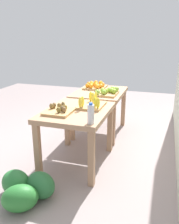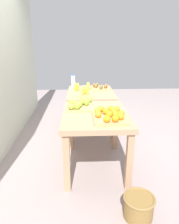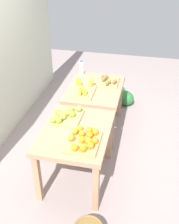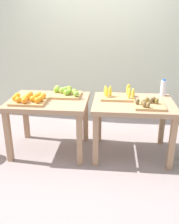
{
  "view_description": "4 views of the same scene",
  "coord_description": "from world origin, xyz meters",
  "views": [
    {
      "loc": [
        3.29,
        1.04,
        1.67
      ],
      "look_at": [
        0.05,
        0.01,
        0.57
      ],
      "focal_mm": 38.21,
      "sensor_mm": 36.0,
      "label": 1
    },
    {
      "loc": [
        -2.91,
        0.18,
        1.59
      ],
      "look_at": [
        0.02,
        0.05,
        0.56
      ],
      "focal_mm": 32.63,
      "sensor_mm": 36.0,
      "label": 2
    },
    {
      "loc": [
        -3.04,
        -0.73,
        2.66
      ],
      "look_at": [
        0.08,
        -0.02,
        0.61
      ],
      "focal_mm": 43.6,
      "sensor_mm": 36.0,
      "label": 3
    },
    {
      "loc": [
        0.29,
        -3.13,
        1.81
      ],
      "look_at": [
        -0.01,
        -0.01,
        0.6
      ],
      "focal_mm": 40.71,
      "sensor_mm": 36.0,
      "label": 4
    }
  ],
  "objects": [
    {
      "name": "ground_plane",
      "position": [
        0.0,
        0.0,
        0.0
      ],
      "size": [
        8.0,
        8.0,
        0.0
      ],
      "primitive_type": "plane",
      "color": "gray"
    },
    {
      "name": "back_wall",
      "position": [
        0.0,
        1.35,
        1.5
      ],
      "size": [
        4.4,
        0.12,
        3.0
      ],
      "primitive_type": "cube",
      "color": "beige",
      "rests_on": "ground_plane"
    },
    {
      "name": "display_table_left",
      "position": [
        -0.56,
        0.0,
        0.64
      ],
      "size": [
        1.04,
        0.8,
        0.75
      ],
      "color": "tan",
      "rests_on": "ground_plane"
    },
    {
      "name": "display_table_right",
      "position": [
        0.56,
        0.0,
        0.64
      ],
      "size": [
        1.04,
        0.8,
        0.75
      ],
      "color": "tan",
      "rests_on": "ground_plane"
    },
    {
      "name": "orange_bin",
      "position": [
        -0.76,
        -0.15,
        0.8
      ],
      "size": [
        0.44,
        0.36,
        0.11
      ],
      "color": "tan",
      "rests_on": "display_table_left"
    },
    {
      "name": "apple_bin",
      "position": [
        -0.35,
        0.18,
        0.8
      ],
      "size": [
        0.41,
        0.36,
        0.11
      ],
      "color": "tan",
      "rests_on": "display_table_left"
    },
    {
      "name": "banana_crate",
      "position": [
        0.37,
        0.13,
        0.79
      ],
      "size": [
        0.44,
        0.32,
        0.17
      ],
      "color": "tan",
      "rests_on": "display_table_right"
    },
    {
      "name": "kiwi_bin",
      "position": [
        0.73,
        -0.17,
        0.78
      ],
      "size": [
        0.36,
        0.32,
        0.1
      ],
      "color": "tan",
      "rests_on": "display_table_right"
    },
    {
      "name": "water_bottle",
      "position": [
        0.98,
        0.32,
        0.86
      ],
      "size": [
        0.08,
        0.08,
        0.23
      ],
      "color": "silver",
      "rests_on": "display_table_right"
    }
  ]
}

